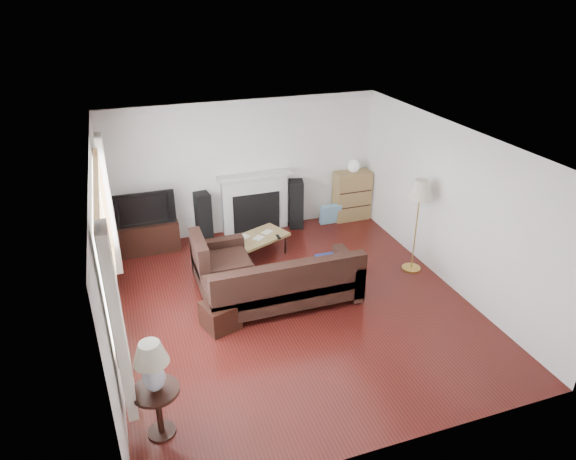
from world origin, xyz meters
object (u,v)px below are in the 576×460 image
object	(u,v)px
tv_stand	(147,236)
floor_lamp	(416,226)
bookshelf	(352,196)
side_table	(159,411)
coffee_table	(258,247)
sectional_sofa	(283,280)

from	to	relation	value
tv_stand	floor_lamp	world-z (taller)	floor_lamp
bookshelf	side_table	distance (m)	6.08
tv_stand	floor_lamp	size ratio (longest dim) A/B	0.69
coffee_table	floor_lamp	distance (m)	2.68
tv_stand	sectional_sofa	world-z (taller)	sectional_sofa
coffee_table	side_table	bearing A→B (deg)	-144.78
sectional_sofa	side_table	distance (m)	2.75
tv_stand	sectional_sofa	distance (m)	2.95
tv_stand	sectional_sofa	xyz separation A→B (m)	(1.73, -2.38, 0.13)
tv_stand	side_table	bearing A→B (deg)	-93.54
bookshelf	sectional_sofa	world-z (taller)	bookshelf
coffee_table	floor_lamp	world-z (taller)	floor_lamp
side_table	coffee_table	bearing A→B (deg)	58.91
sectional_sofa	side_table	world-z (taller)	sectional_sofa
tv_stand	side_table	xyz separation A→B (m)	(-0.26, -4.27, 0.03)
sectional_sofa	floor_lamp	distance (m)	2.40
tv_stand	sectional_sofa	size ratio (longest dim) A/B	0.44
floor_lamp	side_table	size ratio (longest dim) A/B	2.60
sectional_sofa	tv_stand	bearing A→B (deg)	125.98
sectional_sofa	floor_lamp	world-z (taller)	floor_lamp
tv_stand	coffee_table	distance (m)	1.99
bookshelf	floor_lamp	size ratio (longest dim) A/B	0.62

